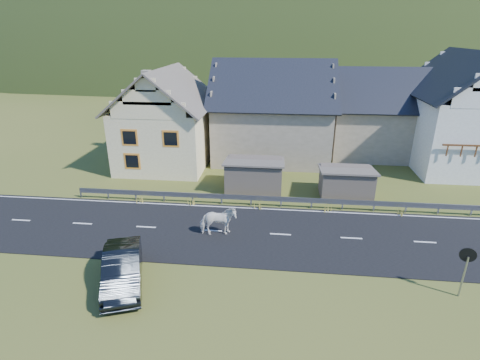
# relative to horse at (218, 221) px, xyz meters

# --- Properties ---
(ground) EXTENTS (160.00, 160.00, 0.00)m
(ground) POSITION_rel_horse_xyz_m (3.55, 0.42, -0.91)
(ground) COLOR #404D1B
(ground) RESTS_ON ground
(road) EXTENTS (60.00, 7.00, 0.04)m
(road) POSITION_rel_horse_xyz_m (3.55, 0.42, -0.89)
(road) COLOR black
(road) RESTS_ON ground
(lane_markings) EXTENTS (60.00, 6.60, 0.01)m
(lane_markings) POSITION_rel_horse_xyz_m (3.55, 0.42, -0.86)
(lane_markings) COLOR silver
(lane_markings) RESTS_ON road
(guardrail) EXTENTS (28.10, 0.09, 0.75)m
(guardrail) POSITION_rel_horse_xyz_m (3.55, 4.10, -0.34)
(guardrail) COLOR #93969B
(guardrail) RESTS_ON ground
(shed_left) EXTENTS (4.30, 3.30, 2.40)m
(shed_left) POSITION_rel_horse_xyz_m (1.55, 6.92, 0.19)
(shed_left) COLOR #60544A
(shed_left) RESTS_ON ground
(shed_right) EXTENTS (3.80, 2.90, 2.20)m
(shed_right) POSITION_rel_horse_xyz_m (8.05, 6.42, 0.09)
(shed_right) COLOR #60544A
(shed_right) RESTS_ON ground
(house_cream) EXTENTS (7.80, 9.80, 8.30)m
(house_cream) POSITION_rel_horse_xyz_m (-6.46, 12.42, 3.45)
(house_cream) COLOR #FFEFB9
(house_cream) RESTS_ON ground
(house_stone_a) EXTENTS (10.80, 9.80, 8.90)m
(house_stone_a) POSITION_rel_horse_xyz_m (2.55, 15.42, 3.73)
(house_stone_a) COLOR tan
(house_stone_a) RESTS_ON ground
(house_stone_b) EXTENTS (9.80, 8.80, 8.10)m
(house_stone_b) POSITION_rel_horse_xyz_m (12.55, 17.42, 3.33)
(house_stone_b) COLOR tan
(house_stone_b) RESTS_ON ground
(house_white) EXTENTS (8.80, 10.80, 9.70)m
(house_white) POSITION_rel_horse_xyz_m (18.55, 14.42, 4.15)
(house_white) COLOR white
(house_white) RESTS_ON ground
(mountain) EXTENTS (440.00, 280.00, 260.00)m
(mountain) POSITION_rel_horse_xyz_m (8.55, 180.42, -20.91)
(mountain) COLOR #243713
(mountain) RESTS_ON ground
(conifer_patch) EXTENTS (76.00, 50.00, 28.00)m
(conifer_patch) POSITION_rel_horse_xyz_m (-51.45, 110.42, 5.09)
(conifer_patch) COLOR black
(conifer_patch) RESTS_ON ground
(horse) EXTENTS (1.35, 2.20, 1.73)m
(horse) POSITION_rel_horse_xyz_m (0.00, 0.00, 0.00)
(horse) COLOR white
(horse) RESTS_ON road
(car) EXTENTS (3.15, 4.99, 1.55)m
(car) POSITION_rel_horse_xyz_m (-3.68, -4.77, -0.13)
(car) COLOR black
(car) RESTS_ON ground
(traffic_mirror) EXTENTS (0.66, 0.25, 2.42)m
(traffic_mirror) POSITION_rel_horse_xyz_m (11.45, -4.03, 0.86)
(traffic_mirror) COLOR #93969B
(traffic_mirror) RESTS_ON ground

